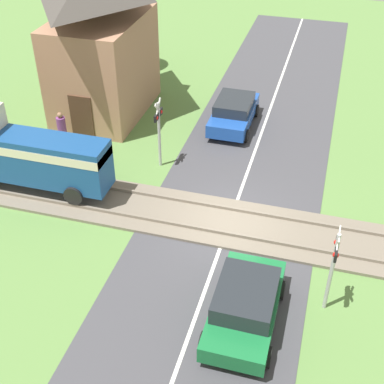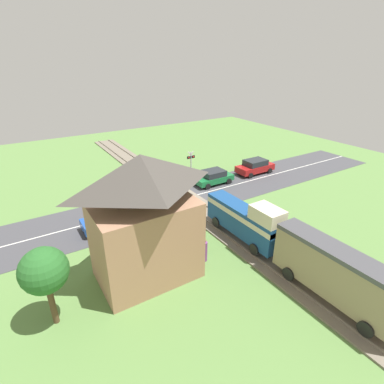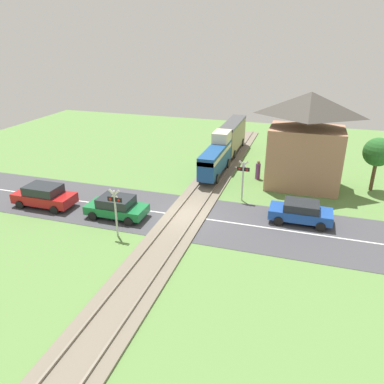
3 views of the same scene
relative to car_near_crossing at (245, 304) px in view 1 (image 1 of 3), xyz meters
name	(u,v)px [view 1 (image 1 of 3)]	position (x,y,z in m)	size (l,w,h in m)	color
ground_plane	(229,224)	(4.34, 1.44, -0.76)	(60.00, 60.00, 0.00)	#5B8442
road_surface	(229,224)	(4.34, 1.44, -0.75)	(48.00, 6.40, 0.02)	#424247
track_bed	(229,223)	(4.34, 1.44, -0.69)	(2.80, 48.00, 0.24)	#756B5B
car_near_crossing	(245,304)	(0.00, 0.00, 0.00)	(4.00, 2.02, 1.44)	#197038
car_far_side	(234,112)	(11.66, 2.88, 0.00)	(3.94, 1.93, 1.42)	#1E4CA8
crossing_signal_west_approach	(334,260)	(1.24, -2.28, 1.21)	(0.90, 0.18, 3.07)	#B7B7B7
crossing_signal_east_approach	(159,125)	(7.43, 5.16, 1.21)	(0.90, 0.18, 3.07)	#B7B7B7
station_building	(101,41)	(11.44, 9.31, 2.87)	(5.95, 4.07, 7.41)	#AD7A5B
pedestrian_by_station	(62,130)	(7.89, 9.94, -0.02)	(0.40, 0.40, 1.60)	#7F3D84
tree_by_station	(127,16)	(16.70, 10.12, 2.31)	(2.17, 2.17, 4.18)	brown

